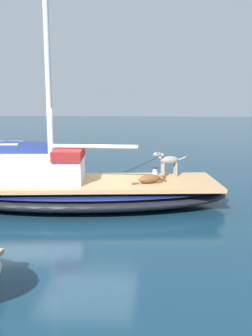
% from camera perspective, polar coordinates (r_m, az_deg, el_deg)
% --- Properties ---
extents(ground_plane, '(120.00, 120.00, 0.00)m').
position_cam_1_polar(ground_plane, '(9.51, -6.04, -5.89)').
color(ground_plane, '#143347').
extents(sailboat_main, '(3.41, 7.50, 0.66)m').
position_cam_1_polar(sailboat_main, '(9.42, -6.08, -3.94)').
color(sailboat_main, black).
rests_on(sailboat_main, ground).
extents(mast_main, '(0.14, 2.27, 7.20)m').
position_cam_1_polar(mast_main, '(9.29, -11.40, 17.86)').
color(mast_main, silver).
rests_on(mast_main, sailboat_main).
extents(cabin_house, '(1.67, 2.38, 0.84)m').
position_cam_1_polar(cabin_house, '(9.42, -12.95, 0.03)').
color(cabin_house, silver).
rests_on(cabin_house, sailboat_main).
extents(dog_brown, '(0.55, 0.87, 0.22)m').
position_cam_1_polar(dog_brown, '(9.04, 3.93, -1.70)').
color(dog_brown, brown).
rests_on(dog_brown, sailboat_main).
extents(dog_grey, '(0.40, 0.91, 0.70)m').
position_cam_1_polar(dog_grey, '(9.82, 6.59, 1.09)').
color(dog_grey, gray).
rests_on(dog_grey, sailboat_main).
extents(deck_winch, '(0.16, 0.16, 0.21)m').
position_cam_1_polar(deck_winch, '(10.06, 4.59, -0.53)').
color(deck_winch, '#B7B7BC').
rests_on(deck_winch, sailboat_main).
extents(moored_boat_starboard_side, '(3.18, 5.96, 8.33)m').
position_cam_1_polar(moored_boat_starboard_side, '(15.79, -17.60, 2.29)').
color(moored_boat_starboard_side, navy).
rests_on(moored_boat_starboard_side, ground).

